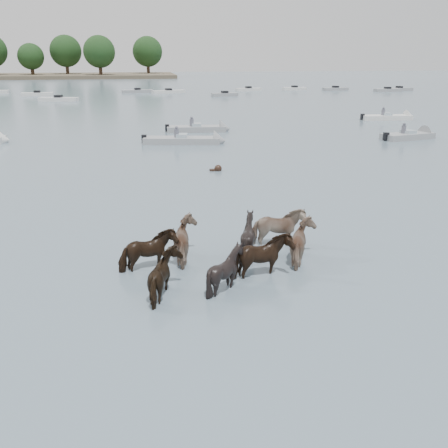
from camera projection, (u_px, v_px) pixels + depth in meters
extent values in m
plane|color=slate|center=(213.00, 276.00, 14.90)|extent=(400.00, 400.00, 0.00)
imported|color=black|center=(148.00, 254.00, 15.22)|extent=(1.99, 1.45, 1.53)
imported|color=#806D57|center=(189.00, 243.00, 16.01)|extent=(1.85, 1.98, 1.60)
imported|color=black|center=(248.00, 239.00, 16.36)|extent=(1.92, 1.87, 1.61)
imported|color=tan|center=(277.00, 230.00, 17.16)|extent=(1.94, 0.90, 1.63)
imported|color=black|center=(167.00, 279.00, 13.53)|extent=(1.53, 1.70, 1.51)
imported|color=black|center=(226.00, 273.00, 13.94)|extent=(1.39, 1.24, 1.50)
imported|color=black|center=(261.00, 260.00, 14.68)|extent=(2.07, 1.36, 1.61)
imported|color=gray|center=(305.00, 246.00, 15.84)|extent=(1.45, 1.66, 1.57)
sphere|color=black|center=(218.00, 169.00, 28.47)|extent=(0.44, 0.44, 0.44)
cube|color=black|center=(214.00, 170.00, 28.47)|extent=(0.50, 0.22, 0.18)
cone|color=silver|center=(4.00, 140.00, 37.63)|extent=(1.06, 1.68, 1.60)
cube|color=gray|center=(182.00, 141.00, 37.29)|extent=(5.96, 2.63, 0.55)
cone|color=gray|center=(220.00, 141.00, 37.26)|extent=(1.18, 1.74, 1.60)
cube|color=#99ADB7|center=(182.00, 136.00, 37.18)|extent=(0.99, 1.25, 0.35)
cube|color=black|center=(144.00, 139.00, 37.28)|extent=(0.41, 0.41, 0.60)
cylinder|color=#595966|center=(177.00, 134.00, 37.05)|extent=(0.36, 0.36, 0.70)
sphere|color=#595966|center=(176.00, 128.00, 36.90)|extent=(0.24, 0.24, 0.24)
cube|color=gray|center=(196.00, 129.00, 43.18)|extent=(5.22, 2.01, 0.55)
cone|color=gray|center=(225.00, 129.00, 43.40)|extent=(1.03, 1.67, 1.60)
cube|color=#99ADB7|center=(196.00, 125.00, 43.07)|extent=(0.89, 1.18, 0.35)
cube|color=black|center=(167.00, 128.00, 42.91)|extent=(0.38, 0.38, 0.60)
cylinder|color=#595966|center=(192.00, 123.00, 42.94)|extent=(0.36, 0.36, 0.70)
sphere|color=#595966|center=(192.00, 118.00, 42.79)|extent=(0.24, 0.24, 0.24)
cube|color=gray|center=(407.00, 137.00, 39.26)|extent=(4.59, 2.54, 0.55)
cone|color=gray|center=(428.00, 135.00, 40.06)|extent=(1.24, 1.76, 1.60)
cube|color=#99ADB7|center=(408.00, 132.00, 39.14)|extent=(1.03, 1.27, 0.35)
cube|color=black|center=(386.00, 136.00, 38.41)|extent=(0.42, 0.42, 0.60)
cylinder|color=#595966|center=(404.00, 130.00, 39.01)|extent=(0.36, 0.36, 0.70)
sphere|color=#595966|center=(404.00, 124.00, 38.87)|extent=(0.24, 0.24, 0.24)
cube|color=silver|center=(386.00, 118.00, 51.10)|extent=(5.25, 1.95, 0.55)
cone|color=silver|center=(410.00, 118.00, 51.34)|extent=(1.01, 1.66, 1.60)
cube|color=#99ADB7|center=(387.00, 114.00, 50.98)|extent=(0.88, 1.17, 0.35)
cube|color=black|center=(362.00, 117.00, 50.80)|extent=(0.37, 0.37, 0.60)
cylinder|color=#595966|center=(383.00, 113.00, 50.85)|extent=(0.36, 0.36, 0.70)
sphere|color=#595966|center=(384.00, 108.00, 50.71)|extent=(0.24, 0.24, 0.24)
cube|color=silver|center=(37.00, 94.00, 81.88)|extent=(5.12, 1.85, 0.60)
cube|color=black|center=(37.00, 92.00, 81.76)|extent=(1.07, 1.07, 0.50)
cube|color=silver|center=(59.00, 99.00, 72.43)|extent=(5.90, 2.93, 0.60)
cube|color=black|center=(58.00, 97.00, 72.31)|extent=(1.23, 1.23, 0.50)
cube|color=gray|center=(138.00, 91.00, 88.57)|extent=(5.67, 2.45, 0.60)
cube|color=black|center=(137.00, 89.00, 88.45)|extent=(1.16, 1.16, 0.50)
cube|color=silver|center=(169.00, 92.00, 87.30)|extent=(6.05, 3.22, 0.60)
cube|color=black|center=(168.00, 90.00, 87.18)|extent=(1.26, 1.26, 0.50)
cube|color=gray|center=(225.00, 95.00, 80.92)|extent=(4.45, 2.13, 0.60)
cube|color=black|center=(225.00, 92.00, 80.80)|extent=(1.14, 1.14, 0.50)
cube|color=silver|center=(248.00, 90.00, 93.08)|extent=(5.03, 2.13, 0.60)
cube|color=black|center=(248.00, 88.00, 92.96)|extent=(1.12, 1.12, 0.50)
cube|color=silver|center=(294.00, 89.00, 95.46)|extent=(4.64, 1.83, 0.60)
cube|color=black|center=(295.00, 87.00, 95.33)|extent=(1.07, 1.07, 0.50)
cube|color=gray|center=(335.00, 89.00, 94.62)|extent=(5.26, 2.39, 0.60)
cube|color=black|center=(335.00, 87.00, 94.50)|extent=(1.16, 1.16, 0.50)
cube|color=gray|center=(387.00, 90.00, 91.57)|extent=(5.18, 1.91, 0.60)
cube|color=black|center=(388.00, 88.00, 91.44)|extent=(1.08, 1.08, 0.50)
cube|color=gray|center=(399.00, 89.00, 93.93)|extent=(5.26, 1.80, 0.60)
cube|color=black|center=(399.00, 87.00, 93.80)|extent=(1.06, 1.06, 0.50)
cylinder|color=#382619|center=(33.00, 72.00, 146.78)|extent=(1.00, 1.00, 3.40)
sphere|color=black|center=(31.00, 56.00, 145.33)|extent=(7.57, 7.57, 7.57)
cylinder|color=#382619|center=(67.00, 70.00, 152.40)|extent=(1.00, 1.00, 4.27)
sphere|color=black|center=(66.00, 51.00, 150.59)|extent=(9.49, 9.49, 9.49)
cylinder|color=#382619|center=(101.00, 71.00, 145.67)|extent=(1.00, 1.00, 4.15)
sphere|color=black|center=(99.00, 52.00, 143.91)|extent=(9.21, 9.21, 9.21)
cylinder|color=#382619|center=(148.00, 70.00, 158.20)|extent=(1.00, 1.00, 4.22)
sphere|color=black|center=(147.00, 51.00, 156.41)|extent=(9.37, 9.37, 9.37)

